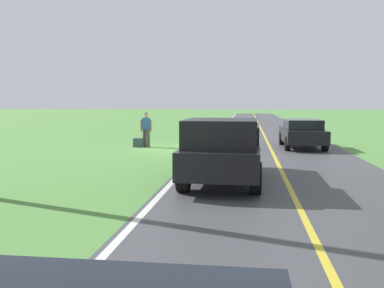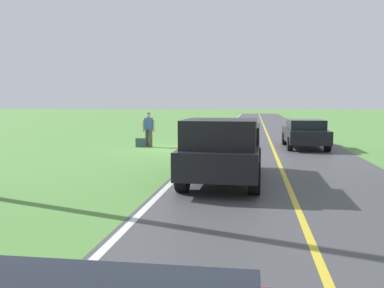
{
  "view_description": "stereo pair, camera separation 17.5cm",
  "coord_description": "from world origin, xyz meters",
  "px_view_note": "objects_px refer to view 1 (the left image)",
  "views": [
    {
      "loc": [
        -3.45,
        19.79,
        2.29
      ],
      "look_at": [
        -1.84,
        7.59,
        1.03
      ],
      "focal_mm": 39.34,
      "sensor_mm": 36.0,
      "label": 1
    },
    {
      "loc": [
        -3.62,
        19.77,
        2.29
      ],
      "look_at": [
        -1.84,
        7.59,
        1.03
      ],
      "focal_mm": 39.34,
      "sensor_mm": 36.0,
      "label": 2
    }
  ],
  "objects_px": {
    "pickup_truck_passing": "(223,148)",
    "sedan_near_oncoming": "(302,133)",
    "hitchhiker_walking": "(146,127)",
    "suitcase_carried": "(138,143)"
  },
  "relations": [
    {
      "from": "pickup_truck_passing",
      "to": "sedan_near_oncoming",
      "type": "bearing_deg",
      "value": -109.59
    },
    {
      "from": "hitchhiker_walking",
      "to": "pickup_truck_passing",
      "type": "distance_m",
      "value": 9.79
    },
    {
      "from": "hitchhiker_walking",
      "to": "suitcase_carried",
      "type": "bearing_deg",
      "value": 16.17
    },
    {
      "from": "sedan_near_oncoming",
      "to": "pickup_truck_passing",
      "type": "bearing_deg",
      "value": 70.41
    },
    {
      "from": "suitcase_carried",
      "to": "sedan_near_oncoming",
      "type": "bearing_deg",
      "value": 89.93
    },
    {
      "from": "pickup_truck_passing",
      "to": "sedan_near_oncoming",
      "type": "height_order",
      "value": "pickup_truck_passing"
    },
    {
      "from": "hitchhiker_walking",
      "to": "sedan_near_oncoming",
      "type": "height_order",
      "value": "hitchhiker_walking"
    },
    {
      "from": "sedan_near_oncoming",
      "to": "hitchhiker_walking",
      "type": "bearing_deg",
      "value": 4.64
    },
    {
      "from": "hitchhiker_walking",
      "to": "pickup_truck_passing",
      "type": "bearing_deg",
      "value": 116.51
    },
    {
      "from": "suitcase_carried",
      "to": "sedan_near_oncoming",
      "type": "xyz_separation_m",
      "value": [
        -8.12,
        -0.75,
        0.53
      ]
    }
  ]
}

